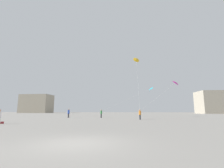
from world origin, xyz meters
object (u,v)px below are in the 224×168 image
object	(u,v)px
person_in_orange	(140,114)
kite_cyan_delta	(150,89)
person_in_green	(101,113)
handbag_beside_flyer	(2,123)
kite_amber_diamond	(136,60)
building_left_hall	(37,104)
person_in_blue	(69,113)
kite_magenta_diamond	(176,83)

from	to	relation	value
person_in_orange	kite_cyan_delta	world-z (taller)	kite_cyan_delta
person_in_green	kite_cyan_delta	xyz separation A→B (m)	(11.24, 6.73, 5.84)
person_in_orange	handbag_beside_flyer	size ratio (longest dim) A/B	5.23
handbag_beside_flyer	kite_amber_diamond	bearing A→B (deg)	41.60
person_in_orange	building_left_hall	distance (m)	95.19
person_in_blue	kite_cyan_delta	world-z (taller)	kite_cyan_delta
person_in_blue	kite_amber_diamond	world-z (taller)	kite_amber_diamond
building_left_hall	kite_magenta_diamond	bearing A→B (deg)	-45.93
kite_magenta_diamond	person_in_orange	bearing A→B (deg)	-149.65
person_in_orange	kite_magenta_diamond	world-z (taller)	kite_magenta_diamond
handbag_beside_flyer	person_in_green	bearing A→B (deg)	60.73
person_in_orange	building_left_hall	xyz separation A→B (m)	(-59.78, 73.91, 4.97)
person_in_green	person_in_orange	bearing A→B (deg)	177.85
kite_cyan_delta	kite_magenta_diamond	xyz separation A→B (m)	(3.63, -8.39, 0.12)
person_in_green	building_left_hall	size ratio (longest dim) A/B	0.09
person_in_orange	person_in_blue	world-z (taller)	person_in_blue
person_in_orange	building_left_hall	bearing A→B (deg)	169.41
kite_cyan_delta	person_in_blue	bearing A→B (deg)	-158.37
building_left_hall	handbag_beside_flyer	bearing A→B (deg)	-62.53
person_in_green	person_in_blue	world-z (taller)	person_in_blue
person_in_blue	kite_amber_diamond	xyz separation A→B (m)	(14.16, -1.02, 10.77)
building_left_hall	person_in_orange	bearing A→B (deg)	-51.03
person_in_green	kite_magenta_diamond	distance (m)	16.10
person_in_green	kite_amber_diamond	xyz separation A→B (m)	(7.39, -1.42, 10.85)
kite_cyan_delta	person_in_green	bearing A→B (deg)	-149.07
person_in_green	building_left_hall	xyz separation A→B (m)	(-52.43, 67.85, 4.96)
kite_cyan_delta	kite_magenta_diamond	size ratio (longest dim) A/B	1.43
person_in_blue	kite_amber_diamond	size ratio (longest dim) A/B	0.17
kite_magenta_diamond	kite_cyan_delta	bearing A→B (deg)	113.39
person_in_blue	kite_cyan_delta	distance (m)	20.21
person_in_blue	kite_cyan_delta	bearing A→B (deg)	69.47
person_in_green	building_left_hall	distance (m)	85.89
person_in_orange	person_in_blue	distance (m)	15.21
kite_amber_diamond	handbag_beside_flyer	distance (m)	24.71
kite_amber_diamond	building_left_hall	xyz separation A→B (m)	(-59.82, 69.27, -5.90)
person_in_green	kite_magenta_diamond	world-z (taller)	kite_magenta_diamond
building_left_hall	person_in_blue	bearing A→B (deg)	-56.22
kite_amber_diamond	kite_magenta_diamond	bearing A→B (deg)	-1.81
person_in_orange	kite_cyan_delta	distance (m)	14.59
person_in_blue	kite_amber_diamond	distance (m)	17.82
person_in_green	handbag_beside_flyer	distance (m)	18.23
kite_cyan_delta	kite_amber_diamond	xyz separation A→B (m)	(-3.85, -8.16, 5.01)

